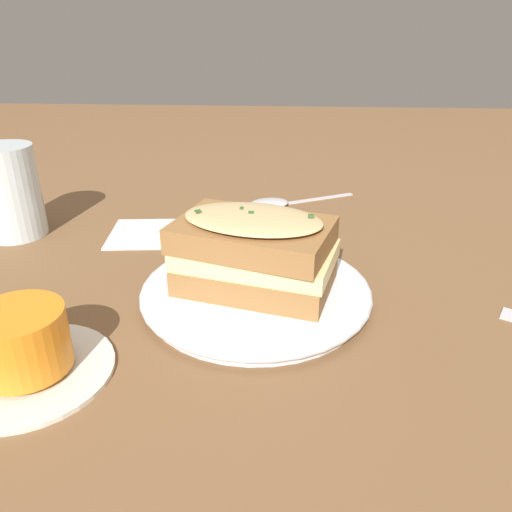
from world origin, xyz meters
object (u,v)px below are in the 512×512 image
object	(u,v)px
sandwich	(255,252)
napkin	(157,233)
spoon	(275,203)
water_glass	(9,192)
dinner_plate	(256,292)
teacup_with_saucer	(22,350)

from	to	relation	value
sandwich	napkin	distance (m)	0.22
spoon	sandwich	bearing A→B (deg)	151.14
water_glass	spoon	distance (m)	0.36
water_glass	napkin	distance (m)	0.19
dinner_plate	teacup_with_saucer	world-z (taller)	teacup_with_saucer
water_glass	spoon	bearing A→B (deg)	21.41
teacup_with_saucer	spoon	distance (m)	0.45
sandwich	spoon	distance (m)	0.29
spoon	teacup_with_saucer	bearing A→B (deg)	129.00
dinner_plate	napkin	bearing A→B (deg)	131.30
dinner_plate	teacup_with_saucer	size ratio (longest dim) A/B	1.71
water_glass	napkin	world-z (taller)	water_glass
spoon	water_glass	bearing A→B (deg)	84.95
dinner_plate	spoon	size ratio (longest dim) A/B	1.36
dinner_plate	teacup_with_saucer	distance (m)	0.22
dinner_plate	water_glass	distance (m)	0.36
sandwich	teacup_with_saucer	size ratio (longest dim) A/B	1.26
sandwich	teacup_with_saucer	xyz separation A→B (m)	(-0.18, -0.13, -0.03)
teacup_with_saucer	water_glass	distance (m)	0.32
napkin	spoon	bearing A→B (deg)	38.03
teacup_with_saucer	napkin	bearing A→B (deg)	-95.87
spoon	napkin	bearing A→B (deg)	101.58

